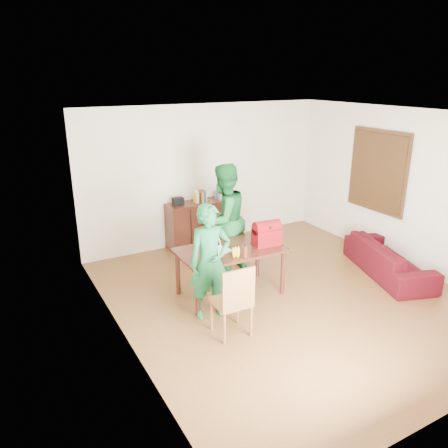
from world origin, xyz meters
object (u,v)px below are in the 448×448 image
chair (232,314)px  sofa (389,259)px  person_far (224,220)px  bottle (245,251)px  red_bag (267,235)px  laptop (218,249)px  table (230,254)px  person_near (210,262)px

chair → sofa: (3.21, 0.27, -0.01)m
person_far → bottle: size_ratio=9.45×
bottle → red_bag: red_bag is taller
person_far → laptop: size_ratio=4.75×
table → person_near: 0.71m
chair → person_near: bearing=94.2°
chair → person_far: 2.00m
person_near → red_bag: 1.15m
laptop → bottle: 0.44m
table → person_near: size_ratio=0.99×
table → sofa: table is taller
person_near → bottle: size_ratio=8.19×
red_bag → sofa: red_bag is taller
laptop → table: bearing=-11.5°
chair → sofa: chair is taller
chair → red_bag: red_bag is taller
table → person_near: person_near is taller
person_near → laptop: person_near is taller
table → chair: bearing=-117.6°
chair → red_bag: size_ratio=2.39×
chair → person_far: bearing=65.9°
bottle → sofa: 2.73m
person_near → bottle: person_near is taller
laptop → sofa: (2.90, -0.67, -0.51)m
chair → person_far: person_far is taller
table → laptop: bearing=-174.4°
sofa → chair: bearing=113.8°
sofa → person_far: bearing=78.0°
chair → person_far: (0.83, 1.70, 0.65)m
bottle → sofa: bearing=-6.7°
sofa → bottle: bearing=102.3°
person_far → laptop: bearing=38.8°
sofa → table: bearing=94.6°
bottle → sofa: bottle is taller
red_bag → table: bearing=173.3°
table → person_far: size_ratio=0.86×
laptop → bottle: bearing=-72.1°
laptop → sofa: size_ratio=0.21×
chair → laptop: bearing=73.3°
laptop → sofa: 3.02m
table → laptop: laptop is taller
bottle → red_bag: size_ratio=0.48×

